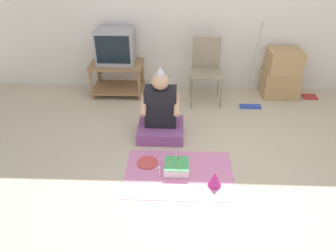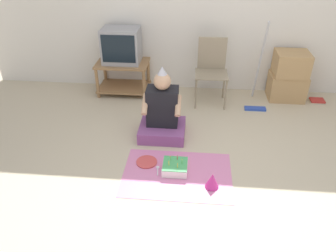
# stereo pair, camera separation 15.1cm
# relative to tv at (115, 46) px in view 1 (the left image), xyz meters

# --- Properties ---
(ground_plane) EXTENTS (16.00, 16.00, 0.00)m
(ground_plane) POSITION_rel_tv_xyz_m (1.17, -1.90, -0.70)
(ground_plane) COLOR beige
(tv_stand) EXTENTS (0.73, 0.49, 0.47)m
(tv_stand) POSITION_rel_tv_xyz_m (-0.00, -0.02, -0.42)
(tv_stand) COLOR #997047
(tv_stand) RESTS_ON ground_plane
(tv) EXTENTS (0.51, 0.40, 0.47)m
(tv) POSITION_rel_tv_xyz_m (0.00, 0.00, 0.00)
(tv) COLOR #99999E
(tv) RESTS_ON tv_stand
(folding_chair) EXTENTS (0.43, 0.39, 0.87)m
(folding_chair) POSITION_rel_tv_xyz_m (1.25, -0.17, -0.20)
(folding_chair) COLOR gray
(folding_chair) RESTS_ON ground_plane
(cardboard_box_stack) EXTENTS (0.49, 0.39, 0.68)m
(cardboard_box_stack) POSITION_rel_tv_xyz_m (2.32, -0.00, -0.37)
(cardboard_box_stack) COLOR tan
(cardboard_box_stack) RESTS_ON ground_plane
(dust_mop) EXTENTS (0.28, 0.40, 1.17)m
(dust_mop) POSITION_rel_tv_xyz_m (1.86, -0.30, -0.36)
(dust_mop) COLOR #2D4CB2
(dust_mop) RESTS_ON ground_plane
(book_pile) EXTENTS (0.19, 0.14, 0.05)m
(book_pile) POSITION_rel_tv_xyz_m (2.75, -0.10, -0.68)
(book_pile) COLOR beige
(book_pile) RESTS_ON ground_plane
(person_seated) EXTENTS (0.53, 0.47, 0.85)m
(person_seated) POSITION_rel_tv_xyz_m (0.68, -1.10, -0.43)
(person_seated) COLOR #8C4C8C
(person_seated) RESTS_ON ground_plane
(party_cloth) EXTENTS (1.09, 0.76, 0.01)m
(party_cloth) POSITION_rel_tv_xyz_m (0.90, -1.81, -0.70)
(party_cloth) COLOR pink
(party_cloth) RESTS_ON ground_plane
(birthday_cake) EXTENTS (0.25, 0.25, 0.15)m
(birthday_cake) POSITION_rel_tv_xyz_m (0.88, -1.76, -0.65)
(birthday_cake) COLOR white
(birthday_cake) RESTS_ON party_cloth
(party_hat_blue) EXTENTS (0.13, 0.13, 0.16)m
(party_hat_blue) POSITION_rel_tv_xyz_m (1.24, -1.97, -0.62)
(party_hat_blue) COLOR #CC338C
(party_hat_blue) RESTS_ON party_cloth
(paper_plate) EXTENTS (0.22, 0.22, 0.01)m
(paper_plate) POSITION_rel_tv_xyz_m (0.57, -1.66, -0.69)
(paper_plate) COLOR #D84C4C
(paper_plate) RESTS_ON party_cloth
(plastic_spoon_near) EXTENTS (0.04, 0.15, 0.01)m
(plastic_spoon_near) POSITION_rel_tv_xyz_m (0.70, -1.75, -0.69)
(plastic_spoon_near) COLOR white
(plastic_spoon_near) RESTS_ON party_cloth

